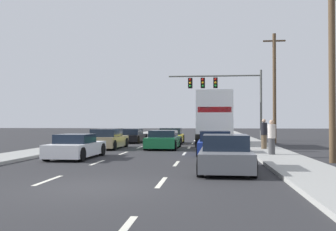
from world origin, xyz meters
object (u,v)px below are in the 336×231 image
object	(u,v)px
car_yellow	(171,137)
pedestrian_mid_block	(272,137)
car_black	(132,136)
box_truck	(214,116)
traffic_signal_mast	(218,87)
car_blue	(215,144)
car_tan	(108,139)
utility_pole_mid	(274,87)
car_white	(76,147)
car_green	(163,140)
pedestrian_near_corner	(264,134)
car_gray	(226,155)
utility_pole_near	(332,60)

from	to	relation	value
car_yellow	pedestrian_mid_block	world-z (taller)	pedestrian_mid_block
car_black	car_yellow	world-z (taller)	car_yellow
box_truck	traffic_signal_mast	xyz separation A→B (m)	(0.43, 7.64, 2.85)
car_yellow	car_blue	size ratio (longest dim) A/B	0.92
car_tan	car_blue	distance (m)	7.81
utility_pole_mid	traffic_signal_mast	bearing A→B (deg)	138.19
car_white	car_green	size ratio (longest dim) A/B	0.98
car_blue	pedestrian_near_corner	size ratio (longest dim) A/B	2.48
car_gray	traffic_signal_mast	bearing A→B (deg)	89.47
car_white	pedestrian_mid_block	xyz separation A→B (m)	(9.43, 1.59, 0.46)
car_yellow	pedestrian_near_corner	size ratio (longest dim) A/B	2.29
utility_pole_mid	pedestrian_near_corner	size ratio (longest dim) A/B	5.02
car_blue	car_tan	bearing A→B (deg)	152.07
pedestrian_near_corner	box_truck	bearing A→B (deg)	120.34
car_white	utility_pole_mid	xyz separation A→B (m)	(11.65, 14.15, 4.09)
car_tan	car_yellow	size ratio (longest dim) A/B	1.05
car_white	pedestrian_mid_block	world-z (taller)	pedestrian_mid_block
car_gray	utility_pole_near	size ratio (longest dim) A/B	0.52
box_truck	car_yellow	bearing A→B (deg)	145.09
traffic_signal_mast	utility_pole_mid	xyz separation A→B (m)	(4.51, -4.03, -0.38)
car_tan	car_blue	world-z (taller)	car_tan
traffic_signal_mast	utility_pole_mid	size ratio (longest dim) A/B	0.97
pedestrian_near_corner	car_blue	bearing A→B (deg)	-138.68
car_blue	car_gray	xyz separation A→B (m)	(0.29, -7.00, 0.02)
car_tan	utility_pole_near	bearing A→B (deg)	-32.23
car_white	utility_pole_mid	size ratio (longest dim) A/B	0.47
pedestrian_mid_block	box_truck	bearing A→B (deg)	106.85
box_truck	car_gray	xyz separation A→B (m)	(0.22, -14.55, -1.58)
box_truck	car_blue	size ratio (longest dim) A/B	1.69
car_yellow	box_truck	distance (m)	4.49
utility_pole_near	utility_pole_mid	distance (m)	14.96
car_tan	traffic_signal_mast	xyz separation A→B (m)	(7.39, 11.53, 4.41)
car_black	car_tan	distance (m)	7.39
utility_pole_near	car_tan	bearing A→B (deg)	147.77
car_white	car_green	world-z (taller)	car_green
car_yellow	car_gray	world-z (taller)	car_gray
car_blue	utility_pole_mid	distance (m)	12.88
car_black	car_blue	size ratio (longest dim) A/B	1.03
car_tan	car_black	bearing A→B (deg)	89.22
car_blue	pedestrian_mid_block	distance (m)	3.14
car_black	car_white	distance (m)	14.04
car_green	traffic_signal_mast	distance (m)	12.67
box_truck	utility_pole_near	bearing A→B (deg)	-66.78
car_gray	utility_pole_near	bearing A→B (deg)	34.46
car_green	car_gray	bearing A→B (deg)	-72.02
car_black	car_tan	world-z (taller)	car_tan
car_blue	pedestrian_mid_block	bearing A→B (deg)	-26.86
car_gray	traffic_signal_mast	xyz separation A→B (m)	(0.20, 22.18, 4.43)
car_black	utility_pole_mid	bearing A→B (deg)	0.55
box_truck	car_tan	bearing A→B (deg)	-150.82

